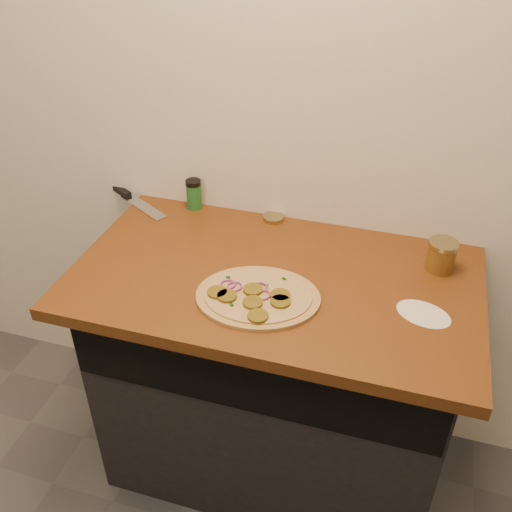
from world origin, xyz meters
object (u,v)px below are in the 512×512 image
(chefs_knife, at_px, (130,197))
(salsa_jar, at_px, (441,256))
(pizza, at_px, (257,296))
(spice_shaker, at_px, (194,194))

(chefs_knife, height_order, salsa_jar, salsa_jar)
(pizza, height_order, chefs_knife, pizza)
(pizza, bearing_deg, spice_shaker, 130.07)
(salsa_jar, distance_m, spice_shaker, 0.85)
(salsa_jar, bearing_deg, spice_shaker, 171.12)
(salsa_jar, height_order, spice_shaker, spice_shaker)
(salsa_jar, bearing_deg, chefs_knife, 173.59)
(spice_shaker, bearing_deg, chefs_knife, -177.90)
(pizza, height_order, spice_shaker, spice_shaker)
(pizza, bearing_deg, salsa_jar, 31.62)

